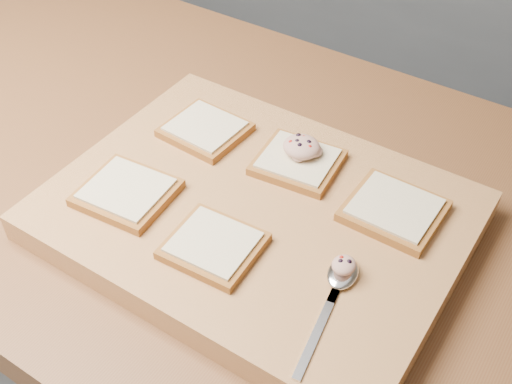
# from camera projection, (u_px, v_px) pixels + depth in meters

# --- Properties ---
(island_counter) EXTENTS (2.00, 0.80, 0.90)m
(island_counter) POSITION_uv_depth(u_px,v_px,m) (207.00, 326.00, 1.30)
(island_counter) COLOR slate
(island_counter) RESTS_ON ground
(back_counter) EXTENTS (3.60, 0.62, 0.94)m
(back_counter) POSITION_uv_depth(u_px,v_px,m) (459.00, 26.00, 2.16)
(back_counter) COLOR slate
(back_counter) RESTS_ON ground
(cutting_board) EXTENTS (0.54, 0.41, 0.04)m
(cutting_board) POSITION_uv_depth(u_px,v_px,m) (256.00, 216.00, 0.87)
(cutting_board) COLOR tan
(cutting_board) RESTS_ON island_counter
(bread_far_left) EXTENTS (0.12, 0.11, 0.02)m
(bread_far_left) POSITION_uv_depth(u_px,v_px,m) (205.00, 129.00, 0.96)
(bread_far_left) COLOR #9E6528
(bread_far_left) RESTS_ON cutting_board
(bread_far_center) EXTENTS (0.12, 0.11, 0.02)m
(bread_far_center) POSITION_uv_depth(u_px,v_px,m) (298.00, 162.00, 0.91)
(bread_far_center) COLOR #9E6528
(bread_far_center) RESTS_ON cutting_board
(bread_far_right) EXTENTS (0.12, 0.11, 0.02)m
(bread_far_right) POSITION_uv_depth(u_px,v_px,m) (394.00, 210.00, 0.84)
(bread_far_right) COLOR #9E6528
(bread_far_right) RESTS_ON cutting_board
(bread_near_left) EXTENTS (0.13, 0.12, 0.02)m
(bread_near_left) POSITION_uv_depth(u_px,v_px,m) (127.00, 192.00, 0.86)
(bread_near_left) COLOR #9E6528
(bread_near_left) RESTS_ON cutting_board
(bread_near_center) EXTENTS (0.12, 0.11, 0.02)m
(bread_near_center) POSITION_uv_depth(u_px,v_px,m) (214.00, 245.00, 0.79)
(bread_near_center) COLOR #9E6528
(bread_near_center) RESTS_ON cutting_board
(tuna_salad_dollop) EXTENTS (0.05, 0.05, 0.02)m
(tuna_salad_dollop) POSITION_uv_depth(u_px,v_px,m) (302.00, 147.00, 0.90)
(tuna_salad_dollop) COLOR tan
(tuna_salad_dollop) RESTS_ON bread_far_center
(spoon) EXTENTS (0.05, 0.18, 0.01)m
(spoon) POSITION_uv_depth(u_px,v_px,m) (339.00, 281.00, 0.75)
(spoon) COLOR silver
(spoon) RESTS_ON cutting_board
(spoon_salad) EXTENTS (0.03, 0.03, 0.02)m
(spoon_salad) POSITION_uv_depth(u_px,v_px,m) (344.00, 265.00, 0.75)
(spoon_salad) COLOR tan
(spoon_salad) RESTS_ON spoon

